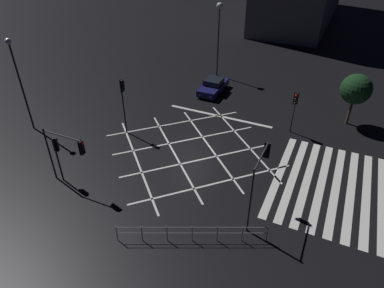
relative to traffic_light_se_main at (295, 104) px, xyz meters
The scene contains 12 objects.
ground_plane 8.62m from the traffic_light_se_main, 132.38° to the left, with size 200.00×200.00×0.00m, color black.
road_markings 5.88m from the traffic_light_se_main, behind, with size 14.03×20.14×0.01m.
traffic_light_se_main is the anchor object (origin of this frame).
traffic_light_nw_cross 16.71m from the traffic_light_se_main, 137.62° to the left, with size 0.36×3.11×3.86m.
traffic_light_nw_main 17.35m from the traffic_light_se_main, 134.72° to the left, with size 0.39×0.36×3.24m.
traffic_light_sw_main 9.95m from the traffic_light_se_main, behind, with size 2.97×0.36×4.33m.
traffic_light_median_north 13.07m from the traffic_light_se_main, 115.07° to the left, with size 0.36×0.39×4.57m.
street_lamp_east 13.33m from the traffic_light_se_main, 48.46° to the left, with size 0.62×0.62×7.51m.
street_lamp_west 20.97m from the traffic_light_se_main, 113.22° to the left, with size 0.44×0.44×7.40m.
street_tree_near 5.34m from the traffic_light_se_main, 49.47° to the right, with size 2.42×2.42×4.33m.
waiting_car 9.70m from the traffic_light_se_main, 62.31° to the left, with size 4.16×1.80×1.35m.
pedestrian_railing 13.69m from the traffic_light_se_main, 169.43° to the left, with size 3.40×7.26×1.05m.
Camera 1 is at (-19.00, -8.81, 14.51)m, focal length 32.00 mm.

